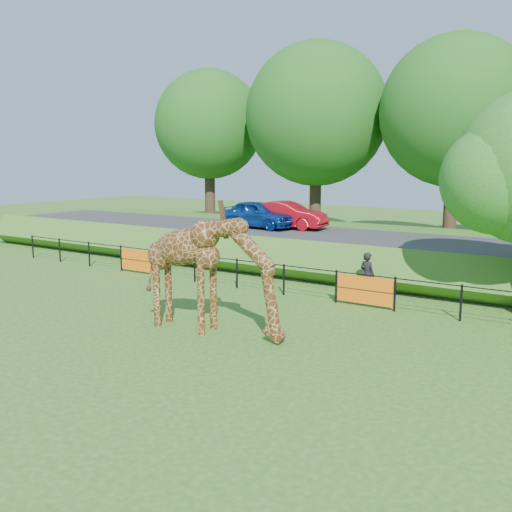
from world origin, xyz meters
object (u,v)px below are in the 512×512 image
object	(u,v)px
visitor	(367,275)
car_blue	(259,214)
car_red	(286,215)
giraffe	(211,275)

from	to	relation	value
visitor	car_blue	bearing A→B (deg)	-16.51
car_blue	car_red	size ratio (longest dim) A/B	1.00
car_blue	visitor	xyz separation A→B (m)	(7.62, -4.98, -1.29)
car_red	visitor	world-z (taller)	car_red
car_red	visitor	bearing A→B (deg)	-135.30
giraffe	car_red	distance (m)	12.41
car_blue	car_red	bearing A→B (deg)	-59.10
giraffe	car_blue	bearing A→B (deg)	114.28
giraffe	car_red	xyz separation A→B (m)	(-4.36, 11.61, 0.45)
giraffe	car_blue	xyz separation A→B (m)	(-5.59, 11.06, 0.47)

